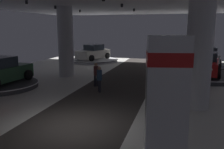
% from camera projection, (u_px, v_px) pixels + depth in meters
% --- Properties ---
extents(ground, '(24.00, 44.00, 0.06)m').
position_uv_depth(ground, '(74.00, 127.00, 9.55)').
color(ground, silver).
extents(column_left, '(1.22, 1.22, 5.50)m').
position_uv_depth(column_left, '(66.00, 42.00, 19.05)').
color(column_left, silver).
rests_on(column_left, ground).
extents(column_right, '(1.23, 1.23, 5.50)m').
position_uv_depth(column_right, '(199.00, 52.00, 11.36)').
color(column_right, silver).
rests_on(column_right, ground).
extents(brand_sign_pylon, '(1.37, 0.88, 3.67)m').
position_uv_depth(brand_sign_pylon, '(167.00, 102.00, 6.38)').
color(brand_sign_pylon, slate).
rests_on(brand_sign_pylon, ground).
extents(display_platform_deep_right, '(4.94, 4.94, 0.26)m').
position_uv_depth(display_platform_deep_right, '(206.00, 65.00, 24.30)').
color(display_platform_deep_right, '#333338').
rests_on(display_platform_deep_right, ground).
extents(display_car_deep_right, '(2.35, 4.30, 1.71)m').
position_uv_depth(display_car_deep_right, '(207.00, 56.00, 24.10)').
color(display_car_deep_right, silver).
rests_on(display_car_deep_right, display_platform_deep_right).
extents(display_platform_deep_left, '(5.72, 5.72, 0.26)m').
position_uv_depth(display_platform_deep_left, '(93.00, 60.00, 27.95)').
color(display_platform_deep_left, silver).
rests_on(display_platform_deep_left, ground).
extents(display_car_deep_left, '(3.32, 4.56, 1.71)m').
position_uv_depth(display_car_deep_left, '(93.00, 53.00, 27.81)').
color(display_car_deep_left, silver).
rests_on(display_car_deep_left, display_platform_deep_left).
extents(display_platform_mid_left, '(4.66, 4.66, 0.32)m').
position_uv_depth(display_platform_mid_left, '(2.00, 85.00, 15.71)').
color(display_platform_mid_left, '#333338').
rests_on(display_platform_mid_left, ground).
extents(display_car_mid_left, '(2.55, 4.36, 1.71)m').
position_uv_depth(display_car_mid_left, '(0.00, 71.00, 15.51)').
color(display_car_mid_left, '#2D5638').
rests_on(display_car_mid_left, display_platform_mid_left).
extents(display_platform_far_right, '(5.31, 5.31, 0.34)m').
position_uv_depth(display_platform_far_right, '(205.00, 76.00, 18.54)').
color(display_platform_far_right, '#333338').
rests_on(display_platform_far_right, ground).
extents(display_car_far_right, '(2.72, 4.42, 1.71)m').
position_uv_depth(display_car_far_right, '(206.00, 64.00, 18.39)').
color(display_car_far_right, red).
rests_on(display_car_far_right, display_platform_far_right).
extents(visitor_walking_near, '(0.32, 0.32, 1.59)m').
position_uv_depth(visitor_walking_near, '(99.00, 78.00, 14.46)').
color(visitor_walking_near, black).
rests_on(visitor_walking_near, ground).
extents(visitor_walking_far, '(0.32, 0.32, 1.59)m').
position_uv_depth(visitor_walking_far, '(96.00, 73.00, 15.92)').
color(visitor_walking_far, black).
rests_on(visitor_walking_far, ground).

